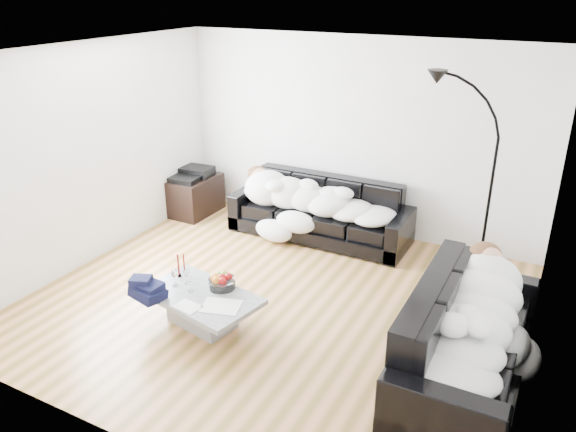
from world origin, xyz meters
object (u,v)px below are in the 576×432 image
at_px(sofa_back, 320,210).
at_px(candle_right, 184,264).
at_px(fruit_bowl, 222,280).
at_px(sofa_right, 469,335).
at_px(sleeper_right, 472,314).
at_px(wine_glass_a, 187,277).
at_px(wine_glass_b, 175,278).
at_px(av_cabinet, 194,195).
at_px(wine_glass_c, 190,284).
at_px(coffee_table, 202,309).
at_px(candle_left, 178,266).
at_px(stereo, 193,173).
at_px(sleeper_back, 319,195).
at_px(floor_lamp, 490,196).
at_px(shoes, 429,338).

distance_m(sofa_back, candle_right, 2.25).
bearing_deg(fruit_bowl, sofa_right, 4.31).
bearing_deg(sleeper_right, fruit_bowl, 94.31).
distance_m(sofa_back, wine_glass_a, 2.38).
xyz_separation_m(sofa_right, fruit_bowl, (-2.40, -0.18, -0.01)).
distance_m(wine_glass_b, av_cabinet, 2.79).
xyz_separation_m(wine_glass_c, candle_right, (-0.28, 0.27, 0.03)).
bearing_deg(sofa_back, fruit_bowl, -91.34).
distance_m(coffee_table, wine_glass_a, 0.37).
bearing_deg(candle_left, stereo, 123.05).
relative_size(wine_glass_b, av_cabinet, 0.23).
relative_size(sleeper_right, wine_glass_a, 11.80).
distance_m(sleeper_back, floor_lamp, 2.17).
relative_size(fruit_bowl, wine_glass_b, 1.47).
bearing_deg(wine_glass_b, av_cabinet, 122.63).
xyz_separation_m(wine_glass_c, floor_lamp, (2.42, 2.27, 0.61)).
distance_m(fruit_bowl, floor_lamp, 3.06).
relative_size(coffee_table, candle_right, 5.38).
xyz_separation_m(fruit_bowl, wine_glass_b, (-0.44, -0.19, 0.01)).
xyz_separation_m(wine_glass_c, stereo, (-1.70, 2.36, 0.19)).
bearing_deg(wine_glass_c, coffee_table, -1.47).
distance_m(shoes, floor_lamp, 1.83).
bearing_deg(floor_lamp, stereo, 165.61).
bearing_deg(candle_right, fruit_bowl, -7.66).
bearing_deg(stereo, shoes, -26.42).
distance_m(wine_glass_b, floor_lamp, 3.51).
relative_size(sleeper_right, shoes, 4.18).
distance_m(wine_glass_c, shoes, 2.39).
relative_size(sleeper_back, wine_glass_c, 12.85).
relative_size(sofa_back, floor_lamp, 1.17).
distance_m(wine_glass_a, wine_glass_b, 0.12).
height_order(fruit_bowl, candle_right, candle_right).
bearing_deg(wine_glass_c, sleeper_back, 82.93).
distance_m(wine_glass_b, wine_glass_c, 0.20).
distance_m(sleeper_right, coffee_table, 2.59).
bearing_deg(candle_right, coffee_table, -34.21).
bearing_deg(candle_right, av_cabinet, 124.22).
bearing_deg(coffee_table, wine_glass_a, 155.83).
height_order(coffee_table, fruit_bowl, fruit_bowl).
distance_m(coffee_table, av_cabinet, 2.99).
bearing_deg(sofa_back, candle_right, -104.88).
bearing_deg(floor_lamp, wine_glass_b, -152.37).
relative_size(sofa_back, wine_glass_b, 13.00).
bearing_deg(shoes, av_cabinet, 169.13).
xyz_separation_m(av_cabinet, stereo, (0.00, 0.00, 0.34)).
distance_m(sofa_back, sleeper_right, 3.14).
bearing_deg(candle_right, floor_lamp, 36.40).
distance_m(sleeper_right, candle_right, 2.93).
bearing_deg(av_cabinet, shoes, -21.69).
height_order(sleeper_back, floor_lamp, floor_lamp).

